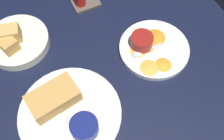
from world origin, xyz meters
TOP-DOWN VIEW (x-y plane):
  - ground_plane at (0.00, 0.00)cm, footprint 110.00×110.00cm
  - plate_sandwich_main at (-5.02, -8.41)cm, footprint 27.43×27.43cm
  - sandwich_half_near at (-7.39, -3.77)cm, footprint 14.20×9.56cm
  - ramekin_dark_sauce at (-3.10, -14.28)cm, footprint 7.17×7.17cm
  - spoon_by_dark_ramekin at (-6.33, -9.64)cm, footprint 6.86×8.94cm
  - plate_chips_companion at (25.59, -0.12)cm, footprint 21.31×21.31cm
  - ramekin_light_gravy at (22.39, 2.54)cm, footprint 6.72×6.72cm
  - spoon_by_gravy_ramekin at (20.95, 0.02)cm, footprint 9.89×2.30cm
  - plantain_chip_scatter at (23.83, -0.93)cm, footprint 15.11×17.40cm
  - bread_basket_rear at (-11.45, 19.82)cm, footprint 19.20×19.20cm

SIDE VIEW (x-z plane):
  - ground_plane at x=0.00cm, z-range -3.00..0.00cm
  - plate_sandwich_main at x=-5.02cm, z-range 0.00..1.60cm
  - plate_chips_companion at x=25.59cm, z-range 0.00..1.60cm
  - plantain_chip_scatter at x=23.83cm, z-range 1.60..2.20cm
  - spoon_by_dark_ramekin at x=-6.33cm, z-range 1.56..2.36cm
  - spoon_by_gravy_ramekin at x=20.95cm, z-range 1.56..2.36cm
  - bread_basket_rear at x=-11.45cm, z-range -1.71..5.98cm
  - ramekin_light_gravy at x=22.39cm, z-range 1.75..5.65cm
  - ramekin_dark_sauce at x=-3.10cm, z-range 1.75..5.70cm
  - sandwich_half_near at x=-7.39cm, z-range 1.60..6.40cm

